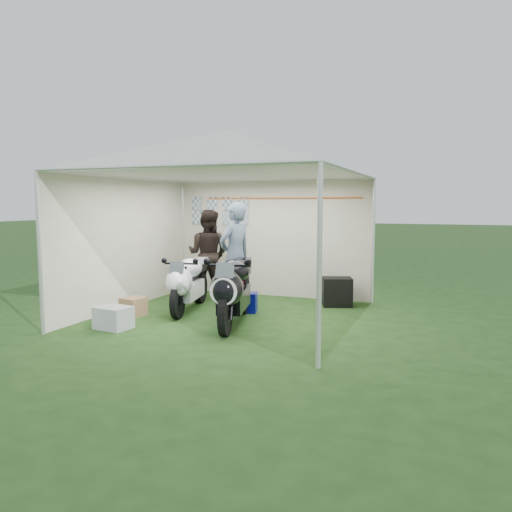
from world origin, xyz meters
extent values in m
plane|color=#1D3B14|center=(0.00, 0.00, 0.00)|extent=(80.00, 80.00, 0.00)
cylinder|color=silver|center=(-2.00, -2.00, 1.15)|extent=(0.06, 0.06, 2.30)
cylinder|color=silver|center=(2.00, -2.00, 1.15)|extent=(0.06, 0.06, 2.30)
cylinder|color=silver|center=(-2.00, 2.00, 1.15)|extent=(0.06, 0.06, 2.30)
cylinder|color=silver|center=(2.00, 2.00, 1.15)|extent=(0.06, 0.06, 2.30)
cube|color=beige|center=(0.00, 2.00, 1.15)|extent=(4.00, 0.02, 2.30)
cube|color=beige|center=(-2.00, 0.00, 1.15)|extent=(0.02, 4.00, 2.30)
cube|color=beige|center=(2.00, 0.00, 1.15)|extent=(0.02, 4.00, 2.30)
pyramid|color=silver|center=(0.00, 0.00, 2.65)|extent=(5.66, 5.66, 0.70)
cube|color=#99A5B7|center=(-1.65, 1.98, 1.85)|extent=(0.22, 0.02, 0.28)
cube|color=#99A5B7|center=(-1.30, 1.98, 1.85)|extent=(0.22, 0.02, 0.28)
cube|color=#99A5B7|center=(-0.95, 1.98, 1.85)|extent=(0.22, 0.01, 0.28)
cube|color=#99A5B7|center=(-0.60, 1.98, 1.85)|extent=(0.22, 0.01, 0.28)
cube|color=#99A5B7|center=(-1.65, 1.98, 1.55)|extent=(0.22, 0.02, 0.28)
cube|color=#99A5B7|center=(-1.30, 1.98, 1.55)|extent=(0.22, 0.01, 0.28)
cube|color=#99A5B7|center=(-0.95, 1.98, 1.55)|extent=(0.22, 0.02, 0.28)
cube|color=#99A5B7|center=(-0.60, 1.98, 1.55)|extent=(0.22, 0.01, 0.28)
cylinder|color=#D8590C|center=(0.20, 1.97, 1.95)|extent=(3.20, 0.02, 0.02)
cylinder|color=black|center=(-0.71, -0.47, 0.28)|extent=(0.21, 0.57, 0.56)
cylinder|color=black|center=(-0.99, 0.81, 0.28)|extent=(0.26, 0.58, 0.56)
cube|color=white|center=(-0.84, 0.13, 0.36)|extent=(0.50, 0.94, 0.28)
ellipsoid|color=white|center=(-0.73, -0.38, 0.58)|extent=(0.53, 0.64, 0.47)
ellipsoid|color=white|center=(-0.86, 0.22, 0.73)|extent=(0.53, 0.65, 0.33)
cube|color=black|center=(-0.94, 0.58, 0.68)|extent=(0.36, 0.60, 0.13)
cube|color=white|center=(-1.00, 0.89, 0.75)|extent=(0.26, 0.32, 0.17)
cube|color=black|center=(-0.92, 0.49, 0.52)|extent=(0.20, 0.52, 0.09)
cube|color=#3F474C|center=(-0.70, -0.49, 0.83)|extent=(0.25, 0.18, 0.20)
cylinder|color=black|center=(0.46, -1.15, 0.31)|extent=(0.25, 0.64, 0.63)
cylinder|color=black|center=(0.11, 0.28, 0.31)|extent=(0.30, 0.65, 0.63)
cube|color=black|center=(0.30, -0.49, 0.40)|extent=(0.58, 1.05, 0.31)
ellipsoid|color=black|center=(0.43, -1.05, 0.65)|extent=(0.61, 0.72, 0.52)
ellipsoid|color=black|center=(0.27, -0.39, 0.82)|extent=(0.60, 0.74, 0.37)
cube|color=black|center=(0.17, 0.02, 0.75)|extent=(0.41, 0.68, 0.15)
cube|color=black|center=(0.09, 0.36, 0.84)|extent=(0.30, 0.36, 0.19)
cube|color=maroon|center=(0.20, -0.08, 0.58)|extent=(0.24, 0.58, 0.10)
cube|color=#3F474C|center=(0.46, -1.17, 0.92)|extent=(0.28, 0.21, 0.22)
cylinder|color=white|center=(0.49, -1.27, 0.65)|extent=(0.37, 0.11, 0.38)
cube|color=#0F14CA|center=(0.09, 0.38, 0.17)|extent=(0.50, 0.37, 0.33)
imported|color=black|center=(-1.07, 1.32, 0.86)|extent=(0.87, 0.70, 1.73)
imported|color=slate|center=(-0.16, 0.59, 0.93)|extent=(0.67, 0.80, 1.87)
cube|color=black|center=(1.46, 1.46, 0.26)|extent=(0.62, 0.56, 0.51)
cube|color=#B1B5BA|center=(-1.26, -1.38, 0.16)|extent=(0.53, 0.44, 0.33)
cube|color=#8D6845|center=(-1.49, -0.55, 0.15)|extent=(0.40, 0.40, 0.30)
camera|label=1|loc=(3.35, -7.33, 1.85)|focal=35.00mm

